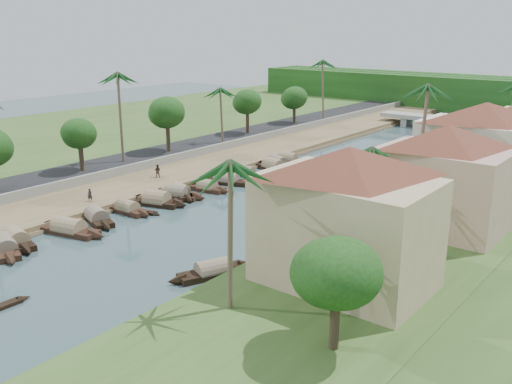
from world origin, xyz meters
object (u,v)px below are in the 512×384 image
Objects in this scene: bridge at (452,122)px; sampan_1 at (16,241)px; sampan_0 at (5,247)px; person_near at (90,195)px; building_near at (346,216)px.

bridge is 83.96m from sampan_1.
sampan_0 is 13.31m from person_near.
person_near is at bearing 177.23° from building_near.
sampan_0 is (-28.04, -10.87, -5.97)m from building_near.
building_near is at bearing -43.47° from person_near.
building_near is at bearing 30.20° from sampan_1.
bridge is 85.36m from sampan_0.
bridge reaches higher than person_near.
sampan_0 is at bearing -158.81° from building_near.
person_near is (-3.76, 10.94, 1.10)m from sampan_1.
person_near is (-32.63, 1.58, -4.86)m from building_near.
sampan_0 is at bearing -96.08° from bridge.
bridge reaches higher than sampan_0.
person_near is at bearing 121.19° from sampan_1.
building_near is (18.99, -74.00, 4.66)m from bridge.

